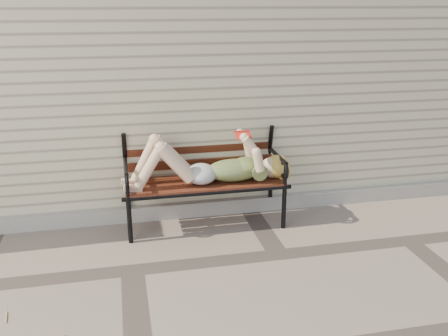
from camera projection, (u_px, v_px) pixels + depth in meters
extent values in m
plane|color=#7B695F|center=(133.00, 270.00, 4.07)|extent=(80.00, 80.00, 0.00)
cube|color=beige|center=(116.00, 49.00, 6.37)|extent=(8.00, 4.00, 3.00)
cube|color=#AFA99E|center=(128.00, 214.00, 4.94)|extent=(8.00, 0.10, 0.15)
cylinder|color=black|center=(130.00, 220.00, 4.47)|extent=(0.04, 0.04, 0.44)
cylinder|color=black|center=(128.00, 202.00, 4.87)|extent=(0.04, 0.04, 0.44)
cylinder|color=black|center=(284.00, 207.00, 4.76)|extent=(0.04, 0.04, 0.44)
cylinder|color=black|center=(270.00, 190.00, 5.16)|extent=(0.04, 0.04, 0.44)
cube|color=#5E2418|center=(205.00, 183.00, 4.74)|extent=(1.49, 0.48, 0.03)
cylinder|color=black|center=(209.00, 193.00, 4.55)|extent=(1.57, 0.04, 0.04)
cylinder|color=black|center=(201.00, 177.00, 4.95)|extent=(1.57, 0.04, 0.04)
torus|color=black|center=(198.00, 125.00, 4.89)|extent=(0.27, 0.04, 0.27)
ellipsoid|color=#093B42|center=(234.00, 170.00, 4.73)|extent=(0.53, 0.30, 0.21)
ellipsoid|color=#093B42|center=(246.00, 166.00, 4.75)|extent=(0.26, 0.29, 0.16)
ellipsoid|color=#B6B6BB|center=(201.00, 174.00, 4.68)|extent=(0.29, 0.33, 0.19)
sphere|color=beige|center=(272.00, 167.00, 4.81)|extent=(0.22, 0.22, 0.22)
ellipsoid|color=gold|center=(277.00, 167.00, 4.82)|extent=(0.25, 0.25, 0.23)
cube|color=red|center=(242.00, 132.00, 4.63)|extent=(0.14, 0.02, 0.02)
cube|color=beige|center=(243.00, 135.00, 4.60)|extent=(0.14, 0.09, 0.05)
cube|color=beige|center=(241.00, 133.00, 4.68)|extent=(0.14, 0.09, 0.05)
cube|color=red|center=(243.00, 135.00, 4.60)|extent=(0.15, 0.09, 0.05)
cube|color=red|center=(241.00, 133.00, 4.68)|extent=(0.15, 0.09, 0.05)
cylinder|color=tan|center=(70.00, 319.00, 3.44)|extent=(0.07, 0.11, 0.01)
cylinder|color=tan|center=(65.00, 335.00, 3.28)|extent=(0.14, 0.09, 0.01)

